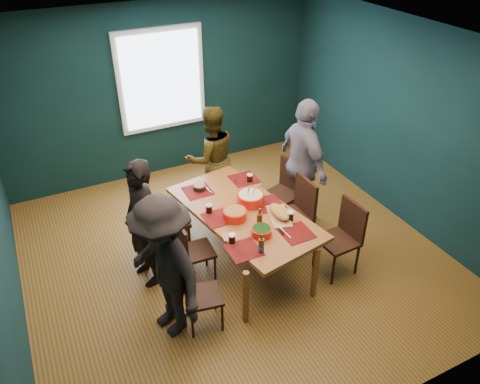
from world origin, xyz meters
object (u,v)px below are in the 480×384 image
(person_right, at_px, (303,164))
(cutting_board, at_px, (279,213))
(chair_left_far, at_px, (159,217))
(chair_left_near, at_px, (196,292))
(bowl_salad, at_px, (235,214))
(bowl_dumpling, at_px, (251,198))
(person_far_left, at_px, (142,225))
(dining_table, at_px, (244,216))
(chair_left_mid, at_px, (190,247))
(chair_right_near, at_px, (344,232))
(person_back, at_px, (211,158))
(chair_right_mid, at_px, (298,209))
(bowl_herbs, at_px, (261,231))
(person_near_left, at_px, (164,269))
(chair_right_far, at_px, (287,186))

(person_right, xyz_separation_m, cutting_board, (-0.80, -0.74, -0.08))
(cutting_board, bearing_deg, chair_left_far, 162.53)
(person_right, bearing_deg, chair_left_near, 122.47)
(bowl_salad, xyz_separation_m, bowl_dumpling, (0.31, 0.20, 0.01))
(person_far_left, distance_m, person_right, 2.30)
(bowl_dumpling, distance_m, cutting_board, 0.43)
(dining_table, bearing_deg, chair_left_mid, 172.42)
(chair_left_near, bearing_deg, bowl_salad, 49.91)
(chair_right_near, bearing_deg, chair_left_far, 144.77)
(bowl_dumpling, bearing_deg, chair_left_near, -142.02)
(chair_right_near, relative_size, person_far_left, 0.59)
(person_back, bearing_deg, chair_right_mid, 116.48)
(chair_left_mid, xyz_separation_m, cutting_board, (1.02, -0.26, 0.33))
(chair_left_mid, distance_m, person_right, 1.93)
(chair_right_mid, height_order, person_back, person_back)
(bowl_dumpling, distance_m, bowl_herbs, 0.63)
(person_right, height_order, person_near_left, person_right)
(dining_table, height_order, chair_right_near, chair_right_near)
(chair_left_far, distance_m, bowl_herbs, 1.36)
(chair_right_near, xyz_separation_m, bowl_dumpling, (-0.86, 0.77, 0.28))
(chair_left_near, bearing_deg, chair_right_near, 11.92)
(dining_table, xyz_separation_m, person_near_left, (-1.19, -0.62, 0.14))
(person_far_left, relative_size, person_right, 0.89)
(chair_left_mid, distance_m, chair_right_near, 1.83)
(chair_right_mid, bearing_deg, bowl_herbs, -149.82)
(chair_right_far, distance_m, person_right, 0.42)
(chair_right_far, bearing_deg, chair_left_near, -163.30)
(bowl_salad, relative_size, bowl_herbs, 1.22)
(cutting_board, bearing_deg, chair_right_far, 70.43)
(person_back, bearing_deg, bowl_salad, 80.37)
(person_far_left, bearing_deg, chair_right_mid, 73.02)
(chair_left_far, height_order, bowl_dumpling, bowl_dumpling)
(chair_right_mid, bearing_deg, person_back, 112.86)
(chair_right_near, relative_size, cutting_board, 1.62)
(chair_right_far, bearing_deg, person_far_left, 171.01)
(chair_left_near, xyz_separation_m, bowl_herbs, (0.89, 0.23, 0.33))
(chair_right_mid, xyz_separation_m, person_far_left, (-1.92, 0.25, 0.22))
(dining_table, height_order, bowl_dumpling, bowl_dumpling)
(chair_right_far, height_order, chair_right_near, chair_right_near)
(chair_left_mid, bearing_deg, chair_left_near, -103.65)
(chair_right_near, height_order, cutting_board, chair_right_near)
(chair_left_far, xyz_separation_m, person_back, (1.05, 0.79, 0.17))
(chair_left_near, bearing_deg, dining_table, 48.20)
(dining_table, xyz_separation_m, chair_right_mid, (0.75, -0.03, -0.11))
(chair_right_far, distance_m, chair_right_near, 1.20)
(person_far_left, height_order, bowl_herbs, person_far_left)
(dining_table, distance_m, chair_right_mid, 0.76)
(person_far_left, distance_m, cutting_board, 1.57)
(chair_left_far, distance_m, bowl_dumpling, 1.14)
(chair_right_mid, distance_m, bowl_dumpling, 0.67)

